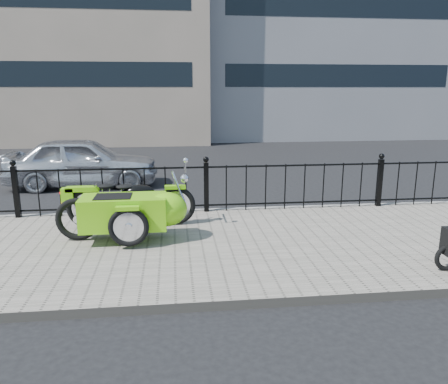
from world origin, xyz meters
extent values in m
plane|color=black|center=(0.00, 0.00, 0.00)|extent=(120.00, 120.00, 0.00)
cube|color=slate|center=(0.00, -0.50, 0.06)|extent=(30.00, 3.80, 0.12)
cube|color=gray|center=(0.00, 1.44, 0.06)|extent=(30.00, 0.10, 0.12)
cylinder|color=black|center=(0.00, 1.30, 0.99)|extent=(14.00, 0.04, 0.04)
cylinder|color=black|center=(0.00, 1.30, 0.24)|extent=(14.00, 0.04, 0.04)
cube|color=black|center=(-3.50, 1.30, 0.60)|extent=(0.09, 0.09, 0.96)
sphere|color=black|center=(-3.50, 1.30, 1.14)|extent=(0.11, 0.11, 0.11)
cube|color=black|center=(0.00, 1.30, 0.60)|extent=(0.09, 0.09, 0.96)
sphere|color=black|center=(0.00, 1.30, 1.14)|extent=(0.11, 0.11, 0.11)
cube|color=black|center=(3.50, 1.30, 0.60)|extent=(0.09, 0.09, 0.96)
sphere|color=black|center=(3.50, 1.30, 1.14)|extent=(0.11, 0.11, 0.11)
cube|color=gray|center=(-6.00, 16.00, 6.00)|extent=(14.00, 8.00, 12.00)
cube|color=black|center=(-6.00, 12.02, 3.00)|extent=(12.50, 0.06, 1.00)
cube|color=black|center=(7.00, 13.02, 3.00)|extent=(10.50, 0.06, 1.00)
cube|color=black|center=(7.00, 13.02, 6.00)|extent=(10.50, 0.06, 1.00)
torus|color=black|center=(-0.59, 0.51, 0.46)|extent=(0.69, 0.09, 0.69)
torus|color=black|center=(-2.09, 0.51, 0.46)|extent=(0.69, 0.09, 0.69)
torus|color=black|center=(-1.29, -0.63, 0.46)|extent=(0.60, 0.08, 0.60)
cube|color=gray|center=(-1.34, 0.51, 0.48)|extent=(0.34, 0.22, 0.24)
cylinder|color=black|center=(-1.34, 0.51, 0.41)|extent=(1.40, 0.04, 0.04)
ellipsoid|color=black|center=(-1.22, 0.51, 0.72)|extent=(0.54, 0.29, 0.26)
cylinder|color=silver|center=(-0.41, 0.51, 1.08)|extent=(0.03, 0.56, 0.03)
cylinder|color=silver|center=(-0.53, 0.51, 0.77)|extent=(0.25, 0.04, 0.59)
sphere|color=silver|center=(-0.43, 0.51, 0.95)|extent=(0.15, 0.15, 0.15)
cube|color=#73CF10|center=(-0.59, 0.51, 0.79)|extent=(0.36, 0.12, 0.06)
cube|color=#73CF10|center=(-2.14, 0.51, 0.80)|extent=(0.55, 0.16, 0.08)
ellipsoid|color=black|center=(-1.44, 0.51, 0.82)|extent=(0.31, 0.22, 0.08)
ellipsoid|color=black|center=(-1.76, 0.51, 0.84)|extent=(0.31, 0.22, 0.08)
sphere|color=red|center=(-2.49, 0.51, 0.74)|extent=(0.07, 0.07, 0.07)
cube|color=gold|center=(-2.51, 0.61, 0.56)|extent=(0.02, 0.14, 0.10)
cube|color=#73CF10|center=(-1.39, -0.24, 0.59)|extent=(1.30, 0.62, 0.50)
ellipsoid|color=#73CF10|center=(-0.74, -0.24, 0.61)|extent=(0.65, 0.60, 0.54)
cube|color=black|center=(-1.54, -0.24, 0.82)|extent=(0.55, 0.43, 0.06)
cube|color=#73CF10|center=(-1.29, -0.63, 0.76)|extent=(0.34, 0.11, 0.06)
torus|color=black|center=(2.92, -1.89, 0.30)|extent=(0.36, 0.06, 0.36)
torus|color=black|center=(-2.12, -0.13, 0.46)|extent=(0.69, 0.12, 0.69)
imported|color=silver|center=(-2.90, 4.40, 0.63)|extent=(3.76, 1.58, 1.27)
camera|label=1|loc=(-0.60, -6.87, 2.46)|focal=35.00mm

